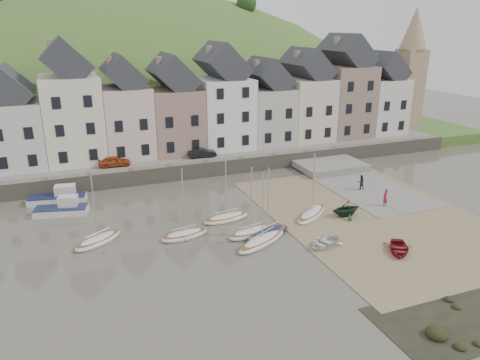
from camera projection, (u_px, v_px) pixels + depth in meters
name	position (u px, v px, depth m)	size (l,w,h in m)	color
ground	(265.00, 234.00, 38.89)	(160.00, 160.00, 0.00)	#4B463B
quay_land	(176.00, 141.00, 66.85)	(90.00, 30.00, 1.50)	#3F6127
quay_street	(198.00, 156.00, 56.46)	(70.00, 7.00, 0.10)	slate
seawall	(206.00, 169.00, 53.58)	(70.00, 1.20, 1.80)	slate
beach	(372.00, 215.00, 42.66)	(18.00, 26.00, 0.06)	#806A4E
slipway	(358.00, 184.00, 51.08)	(8.00, 18.00, 0.12)	slate
hillside	(125.00, 199.00, 95.89)	(134.40, 84.00, 84.00)	#3F6127
townhouse_terrace	(202.00, 104.00, 58.27)	(61.05, 8.00, 13.93)	silver
church_spire	(411.00, 66.00, 68.32)	(4.00, 4.00, 18.00)	#997F60
sailboat_0	(98.00, 240.00, 37.23)	(4.48, 3.67, 6.32)	silver
sailboat_1	(185.00, 235.00, 38.21)	(4.31, 2.16, 6.32)	silver
sailboat_2	(226.00, 218.00, 41.56)	(4.60, 2.13, 6.32)	beige
sailboat_3	(251.00, 232.00, 38.64)	(4.54, 2.37, 6.32)	silver
sailboat_4	(262.00, 241.00, 37.20)	(5.72, 4.01, 6.32)	silver
sailboat_5	(267.00, 234.00, 38.43)	(5.08, 3.24, 6.32)	#141D40
sailboat_6	(312.00, 214.00, 42.46)	(5.04, 4.29, 6.32)	silver
motorboat_0	(63.00, 208.00, 42.84)	(5.08, 2.78, 1.70)	silver
motorboat_2	(59.00, 197.00, 45.72)	(5.75, 2.63, 1.70)	silver
rowboat_white	(324.00, 242.00, 36.67)	(2.28, 3.19, 0.66)	white
rowboat_green	(346.00, 209.00, 42.22)	(2.47, 2.86, 1.51)	#173421
rowboat_red	(398.00, 248.00, 35.63)	(2.25, 3.15, 0.65)	maroon
person_red	(385.00, 197.00, 44.49)	(0.62, 0.41, 1.71)	maroon
person_dark	(361.00, 182.00, 48.93)	(0.78, 0.61, 1.61)	black
car_left	(114.00, 161.00, 51.88)	(1.41, 3.51, 1.20)	#9D3F16
car_right	(202.00, 153.00, 55.48)	(1.20, 3.43, 1.13)	black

